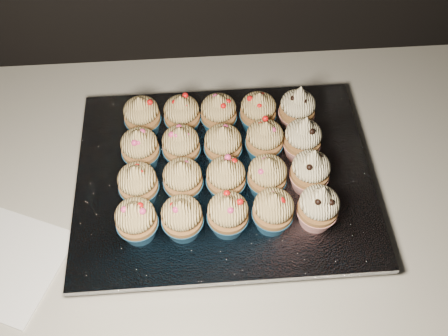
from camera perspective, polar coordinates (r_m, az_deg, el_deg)
name	(u,v)px	position (r m, az deg, el deg)	size (l,w,h in m)	color
cabinet	(190,282)	(1.29, -3.86, -12.83)	(2.40, 0.60, 0.86)	black
worktop	(176,183)	(0.89, -5.45, -1.70)	(2.44, 0.64, 0.04)	beige
napkin	(6,263)	(0.86, -23.66, -9.94)	(0.17, 0.17, 0.00)	white
baking_tray	(224,181)	(0.85, 0.00, -1.52)	(0.45, 0.34, 0.02)	black
foil_lining	(224,176)	(0.84, 0.00, -0.87)	(0.49, 0.38, 0.01)	silver
cupcake_0	(137,220)	(0.75, -9.96, -5.91)	(0.06, 0.06, 0.08)	#1A517A
cupcake_1	(182,218)	(0.75, -4.81, -5.69)	(0.06, 0.06, 0.08)	#1A517A
cupcake_2	(228,214)	(0.75, 0.44, -5.29)	(0.06, 0.06, 0.08)	#1A517A
cupcake_3	(273,211)	(0.75, 5.63, -4.89)	(0.06, 0.06, 0.08)	#1A517A
cupcake_4	(318,207)	(0.76, 10.72, -4.40)	(0.06, 0.06, 0.10)	#A61F17
cupcake_5	(138,184)	(0.79, -9.78, -1.81)	(0.06, 0.06, 0.08)	#1A517A
cupcake_6	(183,180)	(0.78, -4.73, -1.34)	(0.06, 0.06, 0.08)	#1A517A
cupcake_7	(226,178)	(0.78, 0.22, -1.17)	(0.06, 0.06, 0.08)	#1A517A
cupcake_8	(267,176)	(0.79, 4.94, -0.93)	(0.06, 0.06, 0.08)	#1A517A
cupcake_9	(310,171)	(0.80, 9.81, -0.35)	(0.06, 0.06, 0.10)	#A61F17
cupcake_10	(140,149)	(0.83, -9.56, 2.21)	(0.06, 0.06, 0.08)	#1A517A
cupcake_11	(181,146)	(0.82, -4.92, 2.53)	(0.06, 0.06, 0.08)	#1A517A
cupcake_12	(223,145)	(0.82, -0.11, 2.65)	(0.06, 0.06, 0.08)	#1A517A
cupcake_13	(264,140)	(0.83, 4.64, 3.17)	(0.06, 0.06, 0.08)	#1A517A
cupcake_14	(302,139)	(0.83, 8.96, 3.30)	(0.06, 0.06, 0.10)	#A61F17
cupcake_15	(142,116)	(0.87, -9.34, 5.86)	(0.06, 0.06, 0.08)	#1A517A
cupcake_16	(182,115)	(0.86, -4.82, 6.04)	(0.06, 0.06, 0.08)	#1A517A
cupcake_17	(219,114)	(0.86, -0.62, 6.24)	(0.06, 0.06, 0.08)	#1A517A
cupcake_18	(258,112)	(0.87, 3.91, 6.42)	(0.06, 0.06, 0.08)	#1A517A
cupcake_19	(297,109)	(0.88, 8.37, 6.70)	(0.06, 0.06, 0.10)	#A61F17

